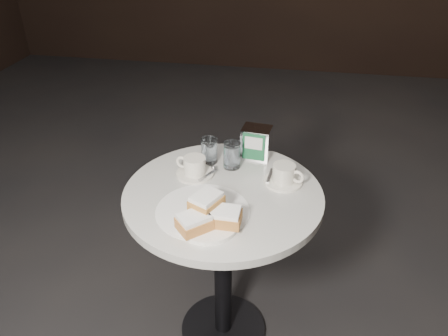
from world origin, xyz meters
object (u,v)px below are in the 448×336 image
at_px(water_glass_right, 232,155).
at_px(coffee_cup_left, 194,167).
at_px(napkin_dispenser, 256,143).
at_px(cafe_table, 223,235).
at_px(coffee_cup_right, 284,175).
at_px(water_glass_left, 209,151).
at_px(beignet_plate, 208,217).

bearing_deg(water_glass_right, coffee_cup_left, -148.16).
bearing_deg(napkin_dispenser, cafe_table, -101.37).
relative_size(coffee_cup_left, napkin_dispenser, 1.32).
distance_m(cafe_table, coffee_cup_left, 0.28).
relative_size(coffee_cup_left, coffee_cup_right, 0.94).
relative_size(coffee_cup_right, water_glass_right, 1.73).
height_order(coffee_cup_right, water_glass_left, water_glass_left).
bearing_deg(cafe_table, coffee_cup_right, 24.71).
distance_m(beignet_plate, coffee_cup_left, 0.30).
height_order(cafe_table, water_glass_right, water_glass_right).
xyz_separation_m(cafe_table, napkin_dispenser, (0.09, 0.26, 0.26)).
relative_size(cafe_table, coffee_cup_right, 4.14).
height_order(cafe_table, coffee_cup_left, coffee_cup_left).
relative_size(beignet_plate, coffee_cup_left, 1.53).
distance_m(beignet_plate, water_glass_left, 0.39).
bearing_deg(cafe_table, water_glass_left, 114.61).
bearing_deg(coffee_cup_left, water_glass_left, 84.22).
bearing_deg(water_glass_left, coffee_cup_left, -109.55).
height_order(beignet_plate, coffee_cup_left, beignet_plate).
xyz_separation_m(beignet_plate, coffee_cup_right, (0.22, 0.29, -0.00)).
xyz_separation_m(beignet_plate, coffee_cup_left, (-0.11, 0.28, -0.00)).
distance_m(coffee_cup_right, water_glass_right, 0.22).
relative_size(beignet_plate, water_glass_right, 2.49).
relative_size(beignet_plate, coffee_cup_right, 1.44).
bearing_deg(water_glass_right, cafe_table, -91.28).
distance_m(cafe_table, napkin_dispenser, 0.38).
distance_m(water_glass_left, napkin_dispenser, 0.19).
distance_m(coffee_cup_right, water_glass_left, 0.31).
bearing_deg(cafe_table, coffee_cup_left, 143.45).
distance_m(cafe_table, water_glass_left, 0.32).
distance_m(coffee_cup_left, napkin_dispenser, 0.27).
relative_size(beignet_plate, napkin_dispenser, 2.03).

